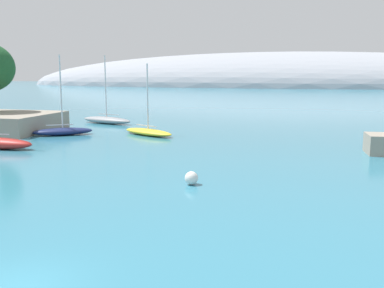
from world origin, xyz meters
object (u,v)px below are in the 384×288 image
at_px(mooring_buoy_white, 191,178).
at_px(sailboat_yellow_near_shore, 148,131).
at_px(sailboat_navy_outer_mooring, 63,131).
at_px(sailboat_grey_mid_mooring, 107,120).

bearing_deg(mooring_buoy_white, sailboat_yellow_near_shore, 116.90).
height_order(sailboat_yellow_near_shore, mooring_buoy_white, sailboat_yellow_near_shore).
height_order(sailboat_yellow_near_shore, sailboat_navy_outer_mooring, sailboat_navy_outer_mooring).
relative_size(sailboat_navy_outer_mooring, mooring_buoy_white, 10.49).
bearing_deg(sailboat_grey_mid_mooring, sailboat_navy_outer_mooring, 107.69).
xyz_separation_m(sailboat_yellow_near_shore, mooring_buoy_white, (10.36, -20.42, -0.00)).
xyz_separation_m(sailboat_grey_mid_mooring, mooring_buoy_white, (19.97, -29.85, -0.11)).
height_order(sailboat_grey_mid_mooring, sailboat_navy_outer_mooring, sailboat_grey_mid_mooring).
bearing_deg(sailboat_navy_outer_mooring, sailboat_grey_mid_mooring, 57.42).
relative_size(sailboat_yellow_near_shore, mooring_buoy_white, 9.37).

